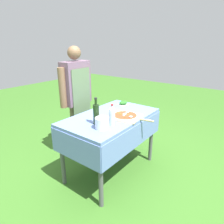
# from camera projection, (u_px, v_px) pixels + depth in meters

# --- Properties ---
(ground_plane) EXTENTS (12.00, 12.00, 0.00)m
(ground_plane) POSITION_uv_depth(u_px,v_px,m) (111.00, 170.00, 2.68)
(ground_plane) COLOR #386B23
(prep_table) EXTENTS (1.22, 0.73, 0.78)m
(prep_table) POSITION_uv_depth(u_px,v_px,m) (111.00, 124.00, 2.45)
(prep_table) COLOR #607AB7
(prep_table) RESTS_ON ground
(person_cook) EXTENTS (0.59, 0.21, 1.58)m
(person_cook) POSITION_uv_depth(u_px,v_px,m) (77.00, 94.00, 2.82)
(person_cook) COLOR #70604C
(person_cook) RESTS_ON ground
(pizza_on_peel) EXTENTS (0.41, 0.54, 0.05)m
(pizza_on_peel) POSITION_uv_depth(u_px,v_px,m) (126.00, 116.00, 2.36)
(pizza_on_peel) COLOR #D1B27F
(pizza_on_peel) RESTS_ON prep_table
(oil_bottle) EXTENTS (0.07, 0.07, 0.30)m
(oil_bottle) POSITION_uv_depth(u_px,v_px,m) (96.00, 114.00, 2.14)
(oil_bottle) COLOR black
(oil_bottle) RESTS_ON prep_table
(water_bottle) EXTENTS (0.06, 0.06, 0.23)m
(water_bottle) POSITION_uv_depth(u_px,v_px,m) (112.00, 115.00, 2.12)
(water_bottle) COLOR silver
(water_bottle) RESTS_ON prep_table
(herb_container) EXTENTS (0.17, 0.14, 0.06)m
(herb_container) POSITION_uv_depth(u_px,v_px,m) (123.00, 103.00, 2.82)
(herb_container) COLOR silver
(herb_container) RESTS_ON prep_table
(mixing_tub) EXTENTS (0.15, 0.15, 0.12)m
(mixing_tub) POSITION_uv_depth(u_px,v_px,m) (102.00, 123.00, 2.04)
(mixing_tub) COLOR silver
(mixing_tub) RESTS_ON prep_table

